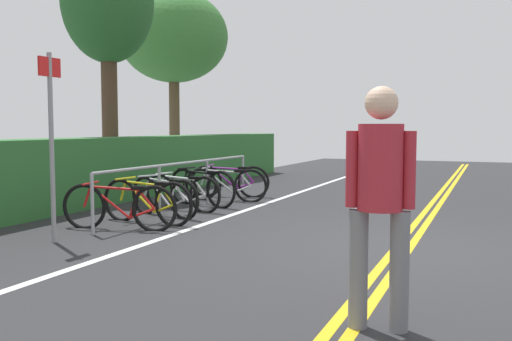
# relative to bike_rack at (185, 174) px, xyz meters

# --- Properties ---
(ground_plane) EXTENTS (37.70, 12.80, 0.05)m
(ground_plane) POSITION_rel_bike_rack_xyz_m (-1.75, -4.03, -0.67)
(ground_plane) COLOR #2B2B2D
(centre_line_yellow_inner) EXTENTS (33.93, 0.10, 0.00)m
(centre_line_yellow_inner) POSITION_rel_bike_rack_xyz_m (-1.75, -4.11, -0.64)
(centre_line_yellow_inner) COLOR gold
(centre_line_yellow_inner) RESTS_ON ground_plane
(centre_line_yellow_outer) EXTENTS (33.93, 0.10, 0.00)m
(centre_line_yellow_outer) POSITION_rel_bike_rack_xyz_m (-1.75, -3.95, -0.64)
(centre_line_yellow_outer) COLOR gold
(centre_line_yellow_outer) RESTS_ON ground_plane
(bike_lane_stripe_white) EXTENTS (33.93, 0.12, 0.00)m
(bike_lane_stripe_white) POSITION_rel_bike_rack_xyz_m (-1.75, -1.00, -0.64)
(bike_lane_stripe_white) COLOR white
(bike_lane_stripe_white) RESTS_ON ground_plane
(bike_rack) EXTENTS (5.05, 0.05, 0.86)m
(bike_rack) POSITION_rel_bike_rack_xyz_m (0.00, 0.00, 0.00)
(bike_rack) COLOR #9EA0A5
(bike_rack) RESTS_ON ground_plane
(bicycle_0) EXTENTS (0.52, 1.74, 0.70)m
(bicycle_0) POSITION_rel_bike_rack_xyz_m (-2.02, -0.08, -0.32)
(bicycle_0) COLOR black
(bicycle_0) RESTS_ON ground_plane
(bicycle_1) EXTENTS (0.46, 1.72, 0.71)m
(bicycle_1) POSITION_rel_bike_rack_xyz_m (-1.40, -0.13, -0.31)
(bicycle_1) COLOR black
(bicycle_1) RESTS_ON ground_plane
(bicycle_2) EXTENTS (0.59, 1.58, 0.69)m
(bicycle_2) POSITION_rel_bike_rack_xyz_m (-0.69, -0.00, -0.33)
(bicycle_2) COLOR black
(bicycle_2) RESTS_ON ground_plane
(bicycle_3) EXTENTS (0.46, 1.66, 0.68)m
(bicycle_3) POSITION_rel_bike_rack_xyz_m (-0.03, 0.05, -0.33)
(bicycle_3) COLOR black
(bicycle_3) RESTS_ON ground_plane
(bicycle_4) EXTENTS (0.57, 1.64, 0.73)m
(bicycle_4) POSITION_rel_bike_rack_xyz_m (0.64, 0.02, -0.30)
(bicycle_4) COLOR black
(bicycle_4) RESTS_ON ground_plane
(bicycle_5) EXTENTS (0.46, 1.70, 0.70)m
(bicycle_5) POSITION_rel_bike_rack_xyz_m (1.40, -0.12, -0.32)
(bicycle_5) COLOR black
(bicycle_5) RESTS_ON ground_plane
(bicycle_6) EXTENTS (0.54, 1.68, 0.71)m
(bicycle_6) POSITION_rel_bike_rack_xyz_m (2.07, 0.11, -0.32)
(bicycle_6) COLOR black
(bicycle_6) RESTS_ON ground_plane
(pedestrian) EXTENTS (0.32, 0.49, 1.76)m
(pedestrian) POSITION_rel_bike_rack_xyz_m (-4.58, -4.27, 0.37)
(pedestrian) COLOR slate
(pedestrian) RESTS_ON ground_plane
(sign_post_near) EXTENTS (0.36, 0.06, 2.40)m
(sign_post_near) POSITION_rel_bike_rack_xyz_m (-3.09, 0.13, 0.79)
(sign_post_near) COLOR gray
(sign_post_near) RESTS_ON ground_plane
(hedge_backdrop) EXTENTS (14.00, 0.90, 1.27)m
(hedge_backdrop) POSITION_rel_bike_rack_xyz_m (1.50, 2.04, -0.01)
(hedge_backdrop) COLOR #2D6B30
(hedge_backdrop) RESTS_ON ground_plane
(tree_mid) EXTENTS (2.01, 2.01, 5.60)m
(tree_mid) POSITION_rel_bike_rack_xyz_m (1.62, 2.84, 3.50)
(tree_mid) COLOR #473323
(tree_mid) RESTS_ON ground_plane
(tree_far_right) EXTENTS (3.33, 3.33, 5.63)m
(tree_far_right) POSITION_rel_bike_rack_xyz_m (6.43, 4.10, 3.57)
(tree_far_right) COLOR brown
(tree_far_right) RESTS_ON ground_plane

